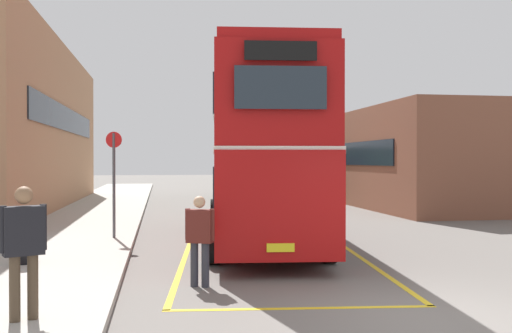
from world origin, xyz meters
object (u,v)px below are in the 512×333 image
object	(u,v)px
single_deck_bus	(269,170)
litter_bin	(23,239)
double_decker_bus	(261,151)
bus_stop_sign	(114,174)
pedestrian_boarding	(200,235)
pedestrian_waiting_far	(24,242)

from	to	relation	value
single_deck_bus	litter_bin	size ratio (longest dim) A/B	9.26
double_decker_bus	litter_bin	bearing A→B (deg)	-151.59
litter_bin	bus_stop_sign	xyz separation A→B (m)	(1.53, 3.79, 1.23)
single_deck_bus	pedestrian_boarding	bearing A→B (deg)	-103.59
single_deck_bus	pedestrian_waiting_far	world-z (taller)	single_deck_bus
single_deck_bus	pedestrian_boarding	size ratio (longest dim) A/B	5.64
double_decker_bus	pedestrian_boarding	bearing A→B (deg)	-111.43
double_decker_bus	pedestrian_waiting_far	size ratio (longest dim) A/B	5.66
double_decker_bus	single_deck_bus	xyz separation A→B (m)	(3.84, 19.06, -0.87)
pedestrian_boarding	pedestrian_waiting_far	xyz separation A→B (m)	(-2.47, -2.28, 0.25)
single_deck_bus	pedestrian_waiting_far	distance (m)	27.72
pedestrian_waiting_far	bus_stop_sign	world-z (taller)	bus_stop_sign
single_deck_bus	bus_stop_sign	distance (m)	19.83
single_deck_bus	bus_stop_sign	xyz separation A→B (m)	(-7.79, -18.24, 0.23)
single_deck_bus	pedestrian_boarding	xyz separation A→B (m)	(-5.84, -24.16, -0.71)
pedestrian_boarding	pedestrian_waiting_far	world-z (taller)	pedestrian_waiting_far
double_decker_bus	bus_stop_sign	xyz separation A→B (m)	(-3.95, 0.83, -0.64)
single_deck_bus	pedestrian_waiting_far	size ratio (longest dim) A/B	5.16
single_deck_bus	bus_stop_sign	world-z (taller)	bus_stop_sign
pedestrian_waiting_far	litter_bin	distance (m)	4.56
double_decker_bus	litter_bin	world-z (taller)	double_decker_bus
double_decker_bus	bus_stop_sign	size ratio (longest dim) A/B	3.46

